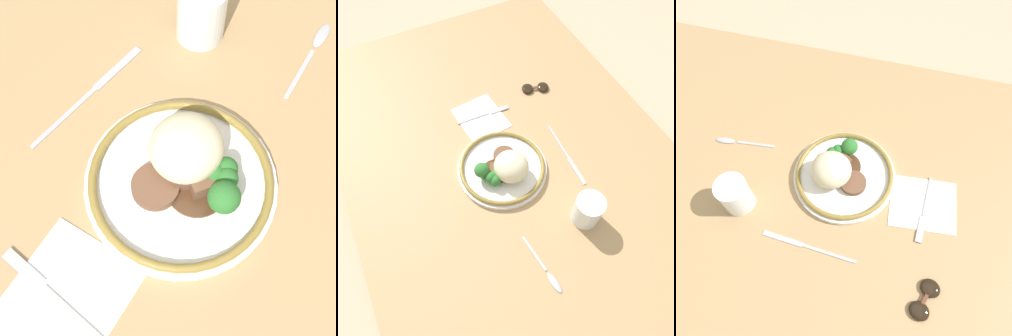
% 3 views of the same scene
% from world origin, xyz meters
% --- Properties ---
extents(ground_plane, '(8.00, 8.00, 0.00)m').
position_xyz_m(ground_plane, '(0.00, 0.00, 0.00)').
color(ground_plane, tan).
extents(dining_table, '(1.56, 0.95, 0.04)m').
position_xyz_m(dining_table, '(0.00, 0.00, 0.02)').
color(dining_table, tan).
rests_on(dining_table, ground).
extents(napkin, '(0.17, 0.15, 0.00)m').
position_xyz_m(napkin, '(-0.25, -0.02, 0.04)').
color(napkin, white).
rests_on(napkin, dining_table).
extents(plate, '(0.26, 0.26, 0.09)m').
position_xyz_m(plate, '(-0.03, -0.04, 0.06)').
color(plate, white).
rests_on(plate, dining_table).
extents(juice_glass, '(0.07, 0.07, 0.09)m').
position_xyz_m(juice_glass, '(0.19, 0.09, 0.08)').
color(juice_glass, orange).
rests_on(juice_glass, dining_table).
extents(fork, '(0.02, 0.18, 0.00)m').
position_xyz_m(fork, '(-0.25, 0.01, 0.04)').
color(fork, '#ADADB2').
rests_on(fork, napkin).
extents(knife, '(0.23, 0.02, 0.00)m').
position_xyz_m(knife, '(0.00, 0.15, 0.04)').
color(knife, '#ADADB2').
rests_on(knife, dining_table).
extents(spoon, '(0.16, 0.03, 0.01)m').
position_xyz_m(spoon, '(0.28, -0.07, 0.04)').
color(spoon, '#ADADB2').
rests_on(spoon, dining_table).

